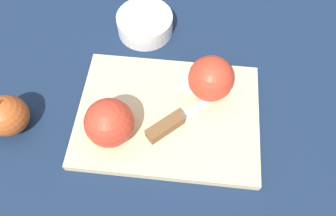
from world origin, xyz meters
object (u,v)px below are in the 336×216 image
(apple_half_right, at_px, (211,79))
(bowl, at_px, (145,23))
(apple_whole, at_px, (7,116))
(knife, at_px, (168,124))
(apple_half_left, at_px, (109,123))

(apple_half_right, bearing_deg, bowl, -118.34)
(apple_whole, xyz_separation_m, bowl, (0.20, 0.28, -0.01))
(knife, height_order, bowl, bowl)
(apple_half_right, height_order, knife, apple_half_right)
(apple_whole, bearing_deg, apple_half_left, 0.92)
(apple_whole, relative_size, bowl, 0.72)
(apple_half_left, relative_size, bowl, 0.70)
(knife, bearing_deg, bowl, 65.13)
(apple_half_left, bearing_deg, bowl, -9.22)
(knife, height_order, apple_whole, apple_whole)
(apple_half_left, height_order, bowl, apple_half_left)
(knife, relative_size, apple_whole, 1.58)
(apple_half_right, relative_size, bowl, 0.70)
(apple_half_left, distance_m, apple_whole, 0.20)
(apple_half_left, distance_m, bowl, 0.28)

